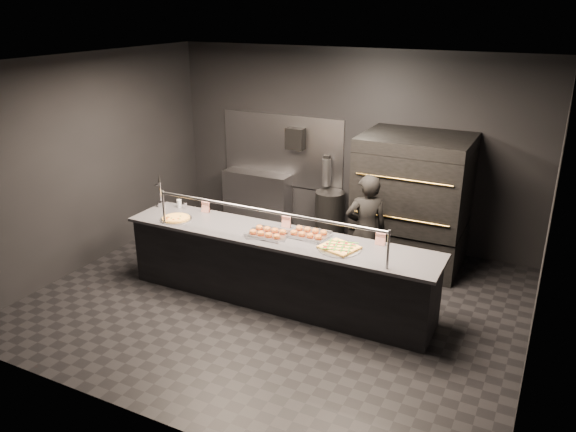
# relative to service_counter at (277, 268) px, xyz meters

# --- Properties ---
(room) EXTENTS (6.04, 6.00, 3.00)m
(room) POSITION_rel_service_counter_xyz_m (-0.02, 0.05, 1.03)
(room) COLOR black
(room) RESTS_ON ground
(service_counter) EXTENTS (4.10, 0.78, 1.37)m
(service_counter) POSITION_rel_service_counter_xyz_m (0.00, 0.00, 0.00)
(service_counter) COLOR black
(service_counter) RESTS_ON ground
(pizza_oven) EXTENTS (1.50, 1.23, 1.91)m
(pizza_oven) POSITION_rel_service_counter_xyz_m (1.20, 1.90, 0.50)
(pizza_oven) COLOR black
(pizza_oven) RESTS_ON ground
(prep_shelf) EXTENTS (1.20, 0.35, 0.90)m
(prep_shelf) POSITION_rel_service_counter_xyz_m (-1.60, 2.32, -0.01)
(prep_shelf) COLOR #99999E
(prep_shelf) RESTS_ON ground
(towel_dispenser) EXTENTS (0.30, 0.20, 0.35)m
(towel_dispenser) POSITION_rel_service_counter_xyz_m (-0.90, 2.39, 1.09)
(towel_dispenser) COLOR black
(towel_dispenser) RESTS_ON room
(fire_extinguisher) EXTENTS (0.14, 0.14, 0.51)m
(fire_extinguisher) POSITION_rel_service_counter_xyz_m (-0.35, 2.40, 0.60)
(fire_extinguisher) COLOR #B2B2B7
(fire_extinguisher) RESTS_ON room
(beer_tap) EXTENTS (0.12, 0.18, 0.48)m
(beer_tap) POSITION_rel_service_counter_xyz_m (-1.95, 0.20, 0.59)
(beer_tap) COLOR silver
(beer_tap) RESTS_ON service_counter
(round_pizza) EXTENTS (0.42, 0.42, 0.03)m
(round_pizza) POSITION_rel_service_counter_xyz_m (-1.45, -0.13, 0.47)
(round_pizza) COLOR silver
(round_pizza) RESTS_ON service_counter
(slider_tray_a) EXTENTS (0.56, 0.47, 0.08)m
(slider_tray_a) POSITION_rel_service_counter_xyz_m (-0.10, -0.06, 0.49)
(slider_tray_a) COLOR silver
(slider_tray_a) RESTS_ON service_counter
(slider_tray_b) EXTENTS (0.54, 0.43, 0.08)m
(slider_tray_b) POSITION_rel_service_counter_xyz_m (0.36, 0.15, 0.49)
(slider_tray_b) COLOR silver
(slider_tray_b) RESTS_ON service_counter
(square_pizza) EXTENTS (0.51, 0.51, 0.05)m
(square_pizza) POSITION_rel_service_counter_xyz_m (0.85, -0.05, 0.47)
(square_pizza) COLOR silver
(square_pizza) RESTS_ON service_counter
(condiment_jar) EXTENTS (0.17, 0.07, 0.11)m
(condiment_jar) POSITION_rel_service_counter_xyz_m (-1.67, 0.28, 0.51)
(condiment_jar) COLOR silver
(condiment_jar) RESTS_ON service_counter
(tent_cards) EXTENTS (2.61, 0.04, 0.15)m
(tent_cards) POSITION_rel_service_counter_xyz_m (-0.01, 0.28, 0.53)
(tent_cards) COLOR white
(tent_cards) RESTS_ON service_counter
(trash_bin) EXTENTS (0.47, 0.47, 0.79)m
(trash_bin) POSITION_rel_service_counter_xyz_m (-0.20, 2.22, -0.07)
(trash_bin) COLOR black
(trash_bin) RESTS_ON ground
(worker) EXTENTS (0.67, 0.62, 1.54)m
(worker) POSITION_rel_service_counter_xyz_m (0.82, 1.00, 0.31)
(worker) COLOR black
(worker) RESTS_ON ground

